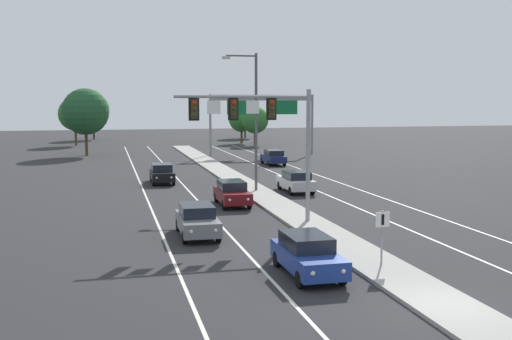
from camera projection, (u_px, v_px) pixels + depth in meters
ground_plane at (445, 308)px, 20.14m from camera, size 260.00×260.00×0.00m
median_island at (288, 211)px, 37.51m from camera, size 2.40×110.00×0.15m
lane_stripe_oncoming_center at (195, 197)px, 43.17m from camera, size 0.14×100.00×0.01m
lane_stripe_receding_center at (322, 193)px, 45.38m from camera, size 0.14×100.00×0.01m
edge_stripe_left at (147, 199)px, 42.39m from camera, size 0.14×100.00×0.01m
edge_stripe_right at (363, 191)px, 46.16m from camera, size 0.14×100.00×0.01m
overhead_signal_mast at (262, 124)px, 32.89m from camera, size 7.41×0.44×7.20m
median_sign_post at (382, 230)px, 24.75m from camera, size 0.60×0.10×2.20m
street_lamp_median at (253, 114)px, 44.97m from camera, size 2.58×0.28×10.00m
car_oncoming_blue at (308, 254)px, 23.86m from camera, size 1.85×4.48×1.58m
car_oncoming_grey at (197, 220)px, 30.74m from camera, size 1.87×4.49×1.58m
car_oncoming_darkred at (232, 193)px, 39.82m from camera, size 1.87×4.49×1.58m
car_oncoming_black at (162, 173)px, 50.54m from camera, size 1.88×4.49×1.58m
car_receding_silver at (296, 181)px, 45.55m from camera, size 1.83×4.48×1.58m
car_receding_navy at (273, 157)px, 64.96m from camera, size 1.83×4.47×1.58m
highway_sign_gantry at (262, 105)px, 75.91m from camera, size 13.28×0.42×7.50m
tree_far_right_a at (241, 119)px, 97.37m from camera, size 4.06×4.06×5.87m
tree_far_right_c at (255, 120)px, 92.65m from camera, size 4.08×4.08×5.91m
tree_far_left_a at (85, 112)px, 75.42m from camera, size 5.71×5.71×8.26m
tree_far_left_b at (75, 114)px, 92.63m from camera, size 5.02×5.02×7.26m
tree_far_right_b at (245, 110)px, 112.08m from camera, size 5.35×5.35×7.74m
tree_far_left_c at (93, 109)px, 107.32m from camera, size 5.55×5.55×8.03m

